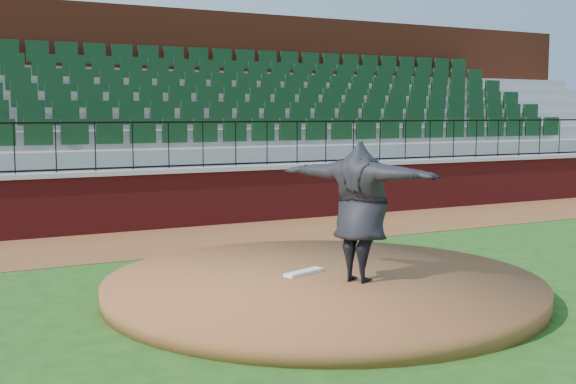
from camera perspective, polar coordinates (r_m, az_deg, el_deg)
name	(u,v)px	position (r m, az deg, el deg)	size (l,w,h in m)	color
ground	(340,298)	(10.18, 4.00, -8.09)	(90.00, 90.00, 0.00)	#204D16
warning_track	(196,238)	(14.94, -7.05, -3.54)	(34.00, 3.20, 0.01)	brown
field_wall	(170,200)	(16.35, -9.08, -0.64)	(34.00, 0.35, 1.20)	maroon
wall_cap	(169,171)	(16.28, -9.12, 1.63)	(34.00, 0.45, 0.10)	#B7B7B7
wall_railing	(169,145)	(16.25, -9.15, 3.56)	(34.00, 0.05, 1.00)	black
seating_stands	(132,121)	(18.84, -11.87, 5.36)	(34.00, 5.10, 4.60)	gray
concourse_wall	(104,104)	(21.54, -13.98, 6.58)	(34.00, 0.50, 5.50)	maroon
pitchers_mound	(323,286)	(10.26, 2.70, -7.25)	(5.97, 5.97, 0.25)	brown
pitching_rubber	(304,272)	(10.44, 1.23, -6.18)	(0.67, 0.17, 0.04)	white
pitcher	(360,212)	(9.89, 5.58, -1.53)	(2.30, 0.63, 1.87)	black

